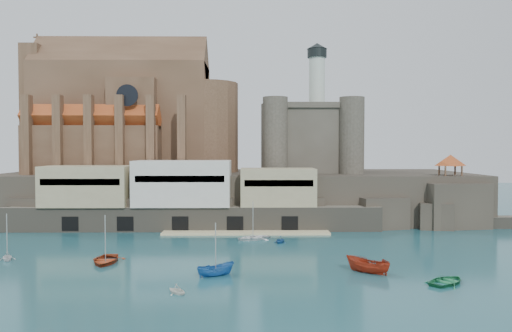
{
  "coord_description": "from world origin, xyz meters",
  "views": [
    {
      "loc": [
        2.77,
        -71.06,
        15.27
      ],
      "look_at": [
        3.97,
        32.0,
        11.67
      ],
      "focal_mm": 35.0,
      "sensor_mm": 36.0,
      "label": 1
    }
  ],
  "objects": [
    {
      "name": "rock_outcrop",
      "position": [
        42.0,
        25.84,
        4.02
      ],
      "size": [
        14.5,
        10.5,
        8.7
      ],
      "color": "black",
      "rests_on": "ground"
    },
    {
      "name": "boat_7",
      "position": [
        7.63,
        9.25,
        0.0
      ],
      "size": [
        2.85,
        2.33,
        2.85
      ],
      "primitive_type": "imported",
      "rotation": [
        0.0,
        0.0,
        5.89
      ],
      "color": "#1D5291",
      "rests_on": "ground"
    },
    {
      "name": "boat_1",
      "position": [
        -4.96,
        -18.97,
        0.0
      ],
      "size": [
        2.54,
        2.57,
        2.6
      ],
      "primitive_type": "imported",
      "rotation": [
        0.0,
        0.0,
        0.81
      ],
      "color": "white",
      "rests_on": "ground"
    },
    {
      "name": "boat_3",
      "position": [
        25.1,
        -15.35,
        0.0
      ],
      "size": [
        3.45,
        3.81,
        5.59
      ],
      "primitive_type": "imported",
      "rotation": [
        0.0,
        0.0,
        2.27
      ],
      "color": "#217949",
      "rests_on": "ground"
    },
    {
      "name": "boat_6",
      "position": [
        3.23,
        12.2,
        0.0
      ],
      "size": [
        2.9,
        4.23,
        5.78
      ],
      "primitive_type": "imported",
      "rotation": [
        0.0,
        0.0,
        5.17
      ],
      "color": "white",
      "rests_on": "ground"
    },
    {
      "name": "ground",
      "position": [
        0.0,
        0.0,
        0.0
      ],
      "size": [
        300.0,
        300.0,
        0.0
      ],
      "primitive_type": "plane",
      "color": "#184750",
      "rests_on": "ground"
    },
    {
      "name": "boat_4",
      "position": [
        -30.47,
        -3.03,
        0.0
      ],
      "size": [
        2.98,
        2.58,
        2.96
      ],
      "primitive_type": "imported",
      "rotation": [
        0.0,
        0.0,
        3.64
      ],
      "color": "white",
      "rests_on": "ground"
    },
    {
      "name": "promontory",
      "position": [
        -0.19,
        39.37,
        4.92
      ],
      "size": [
        100.0,
        36.0,
        10.0
      ],
      "color": "black",
      "rests_on": "ground"
    },
    {
      "name": "quay",
      "position": [
        -10.19,
        23.07,
        6.07
      ],
      "size": [
        70.0,
        12.0,
        13.05
      ],
      "color": "#676153",
      "rests_on": "ground"
    },
    {
      "name": "pavilion",
      "position": [
        42.0,
        26.0,
        12.73
      ],
      "size": [
        6.4,
        6.4,
        5.4
      ],
      "color": "#4E3624",
      "rests_on": "rock_outcrop"
    },
    {
      "name": "boat_5",
      "position": [
        17.19,
        -10.42,
        0.0
      ],
      "size": [
        3.09,
        3.08,
        5.77
      ],
      "primitive_type": "imported",
      "rotation": [
        0.0,
        0.0,
        4.05
      ],
      "color": "#9B2C15",
      "rests_on": "ground"
    },
    {
      "name": "boat_2",
      "position": [
        -1.39,
        -11.62,
        0.0
      ],
      "size": [
        2.46,
        2.43,
        4.78
      ],
      "primitive_type": "imported",
      "rotation": [
        0.0,
        0.0,
        2.03
      ],
      "color": "#20599E",
      "rests_on": "ground"
    },
    {
      "name": "boat_0",
      "position": [
        -16.62,
        -4.64,
        0.0
      ],
      "size": [
        4.77,
        1.59,
        6.59
      ],
      "primitive_type": "imported",
      "rotation": [
        0.0,
        0.0,
        0.05
      ],
      "color": "#9A3618",
      "rests_on": "ground"
    },
    {
      "name": "castle_keep",
      "position": [
        16.08,
        41.08,
        18.31
      ],
      "size": [
        21.2,
        21.2,
        29.3
      ],
      "color": "#403C33",
      "rests_on": "promontory"
    },
    {
      "name": "church",
      "position": [
        -24.13,
        41.85,
        22.13
      ],
      "size": [
        47.0,
        25.93,
        30.51
      ],
      "color": "#4E3624",
      "rests_on": "promontory"
    }
  ]
}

